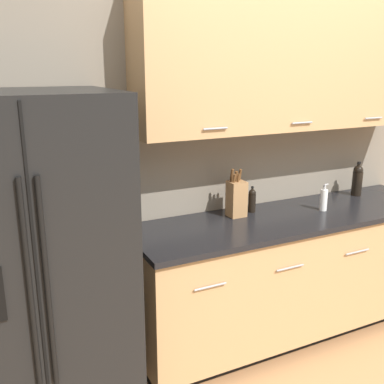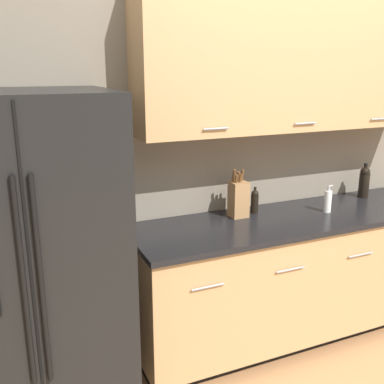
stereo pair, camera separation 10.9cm
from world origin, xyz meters
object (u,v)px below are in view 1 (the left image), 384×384
Objects in this scene: knife_block at (236,198)px; soap_dispenser at (324,199)px; wine_bottle at (357,180)px; oil_bottle at (252,200)px; refrigerator at (29,270)px.

knife_block is 0.63m from soap_dispenser.
knife_block is at bearing 165.26° from soap_dispenser.
knife_block is 1.72× the size of soap_dispenser.
oil_bottle is (-0.97, 0.01, -0.04)m from wine_bottle.
soap_dispenser is 1.04× the size of oil_bottle.
refrigerator reaches higher than soap_dispenser.
refrigerator is 9.73× the size of oil_bottle.
knife_block is (1.35, 0.21, 0.15)m from refrigerator.
refrigerator is at bearing -174.51° from wine_bottle.
oil_bottle is at bearing 9.19° from refrigerator.
refrigerator is 1.52m from oil_bottle.
refrigerator is 1.38m from knife_block.
oil_bottle is at bearing 179.68° from wine_bottle.
soap_dispenser is at bearing -159.79° from wine_bottle.
wine_bottle is at bearing -0.32° from oil_bottle.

